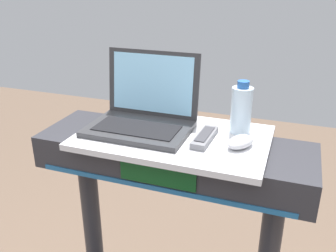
{
  "coord_description": "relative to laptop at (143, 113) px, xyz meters",
  "views": [
    {
      "loc": [
        0.35,
        -0.32,
        1.66
      ],
      "look_at": [
        0.0,
        0.65,
        1.23
      ],
      "focal_mm": 39.36,
      "sensor_mm": 36.0,
      "label": 1
    }
  ],
  "objects": [
    {
      "name": "computer_mouse",
      "position": [
        0.33,
        -0.04,
        -0.03
      ],
      "size": [
        0.1,
        0.12,
        0.03
      ],
      "primitive_type": "ellipsoid",
      "rotation": [
        0.0,
        0.0,
        -0.45
      ],
      "color": "#B2B2B7",
      "rests_on": "desk_board"
    },
    {
      "name": "desk_board",
      "position": [
        0.12,
        -0.03,
        -0.06
      ],
      "size": [
        0.61,
        0.38,
        0.02
      ],
      "primitive_type": "cube",
      "color": "silver",
      "rests_on": "treadmill_base"
    },
    {
      "name": "water_bottle",
      "position": [
        0.31,
        0.07,
        0.03
      ],
      "size": [
        0.07,
        0.07,
        0.17
      ],
      "color": "silver",
      "rests_on": "desk_board"
    },
    {
      "name": "laptop",
      "position": [
        0.0,
        0.0,
        0.0
      ],
      "size": [
        0.33,
        0.26,
        0.24
      ],
      "rotation": [
        0.0,
        0.0,
        -0.07
      ],
      "color": "#2D2D30",
      "rests_on": "desk_board"
    },
    {
      "name": "tv_remote",
      "position": [
        0.22,
        -0.03,
        -0.04
      ],
      "size": [
        0.05,
        0.16,
        0.02
      ],
      "color": "slate",
      "rests_on": "desk_board"
    }
  ]
}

